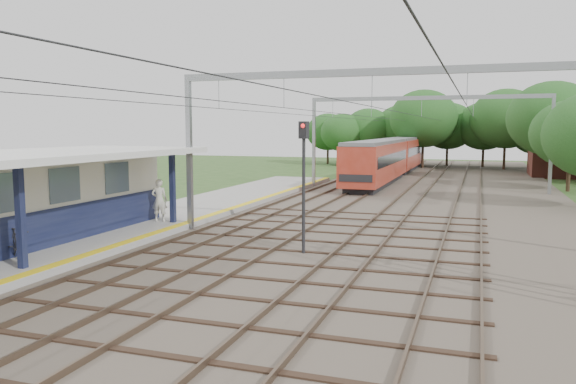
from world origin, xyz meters
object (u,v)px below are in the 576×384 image
at_px(train, 393,156).
at_px(signal_post, 304,168).
at_px(person, 159,200).
at_px(bicycle, 18,244).

xyz_separation_m(train, signal_post, (1.85, -34.69, 1.21)).
distance_m(person, bicycle, 8.16).
bearing_deg(train, signal_post, -86.95).
distance_m(person, signal_post, 8.76).
bearing_deg(person, train, -116.13).
xyz_separation_m(bicycle, signal_post, (8.28, 4.99, 2.36)).
height_order(train, signal_post, signal_post).
height_order(person, signal_post, signal_post).
bearing_deg(person, signal_post, 143.26).
relative_size(bicycle, train, 0.05).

